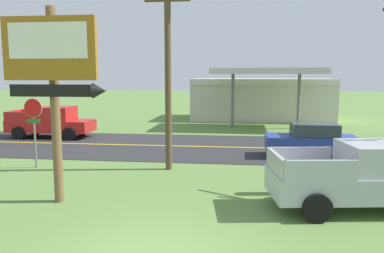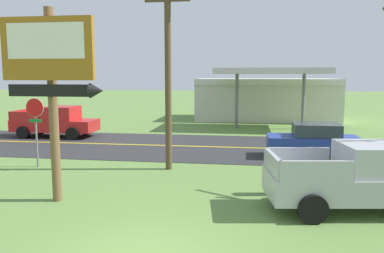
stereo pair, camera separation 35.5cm
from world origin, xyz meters
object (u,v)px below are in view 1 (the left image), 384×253
(motel_sign, at_px, (54,71))
(pickup_red_on_road, at_px, (52,122))
(pickup_silver_parked_on_lawn, at_px, (363,177))
(gas_station, at_px, (261,98))
(utility_pole, at_px, (168,63))
(car_blue_mid_lane, at_px, (311,140))
(stop_sign, at_px, (34,120))

(motel_sign, relative_size, pickup_red_on_road, 1.13)
(pickup_silver_parked_on_lawn, relative_size, pickup_red_on_road, 1.04)
(motel_sign, height_order, gas_station, motel_sign)
(motel_sign, relative_size, gas_station, 0.49)
(utility_pole, xyz_separation_m, pickup_red_on_road, (-8.75, 7.13, -3.41))
(car_blue_mid_lane, bearing_deg, gas_station, 95.49)
(motel_sign, relative_size, car_blue_mid_lane, 1.40)
(motel_sign, relative_size, pickup_silver_parked_on_lawn, 1.09)
(motel_sign, distance_m, utility_pole, 5.25)
(utility_pole, relative_size, car_blue_mid_lane, 1.94)
(gas_station, bearing_deg, motel_sign, -107.53)
(gas_station, distance_m, car_blue_mid_lane, 15.79)
(stop_sign, distance_m, pickup_red_on_road, 8.26)
(pickup_silver_parked_on_lawn, bearing_deg, motel_sign, -176.43)
(pickup_red_on_road, bearing_deg, pickup_silver_parked_on_lawn, -36.20)
(motel_sign, relative_size, utility_pole, 0.72)
(utility_pole, relative_size, gas_station, 0.68)
(gas_station, bearing_deg, pickup_red_on_road, -139.31)
(pickup_red_on_road, bearing_deg, car_blue_mid_lane, -14.85)
(pickup_red_on_road, bearing_deg, stop_sign, -67.60)
(utility_pole, bearing_deg, car_blue_mid_lane, 26.32)
(motel_sign, height_order, stop_sign, motel_sign)
(gas_station, bearing_deg, car_blue_mid_lane, -84.51)
(utility_pole, distance_m, pickup_silver_parked_on_lawn, 8.35)
(stop_sign, distance_m, utility_pole, 6.12)
(pickup_silver_parked_on_lawn, xyz_separation_m, pickup_red_on_road, (-15.23, 11.14, 0.00))
(motel_sign, distance_m, pickup_silver_parked_on_lawn, 9.55)
(gas_station, bearing_deg, stop_sign, -118.51)
(gas_station, distance_m, pickup_silver_parked_on_lawn, 22.90)
(stop_sign, bearing_deg, motel_sign, -53.39)
(gas_station, height_order, pickup_red_on_road, gas_station)
(utility_pole, bearing_deg, pickup_red_on_road, 140.82)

